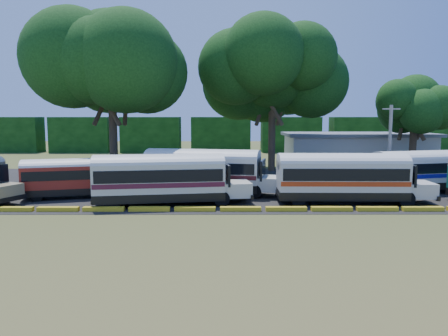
{
  "coord_description": "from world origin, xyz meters",
  "views": [
    {
      "loc": [
        0.33,
        -27.15,
        6.27
      ],
      "look_at": [
        0.42,
        6.0,
        2.27
      ],
      "focal_mm": 35.0,
      "sensor_mm": 36.0,
      "label": 1
    }
  ],
  "objects_px": {
    "tree_west": "(111,58)",
    "bus_red": "(78,175)",
    "bus_white_red": "(345,175)",
    "bus_cream_west": "(163,176)"
  },
  "relations": [
    {
      "from": "tree_west",
      "to": "bus_red",
      "type": "bearing_deg",
      "value": -92.23
    },
    {
      "from": "bus_white_red",
      "to": "bus_cream_west",
      "type": "bearing_deg",
      "value": -176.53
    },
    {
      "from": "bus_cream_west",
      "to": "bus_white_red",
      "type": "height_order",
      "value": "bus_white_red"
    },
    {
      "from": "tree_west",
      "to": "bus_cream_west",
      "type": "bearing_deg",
      "value": -62.7
    },
    {
      "from": "bus_cream_west",
      "to": "tree_west",
      "type": "xyz_separation_m",
      "value": [
        -6.55,
        12.69,
        9.75
      ]
    },
    {
      "from": "bus_red",
      "to": "bus_cream_west",
      "type": "distance_m",
      "value": 7.52
    },
    {
      "from": "bus_red",
      "to": "bus_white_red",
      "type": "distance_m",
      "value": 19.94
    },
    {
      "from": "bus_red",
      "to": "tree_west",
      "type": "bearing_deg",
      "value": 72.91
    },
    {
      "from": "bus_cream_west",
      "to": "tree_west",
      "type": "relative_size",
      "value": 0.69
    },
    {
      "from": "bus_red",
      "to": "bus_white_red",
      "type": "bearing_deg",
      "value": -21.72
    }
  ]
}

